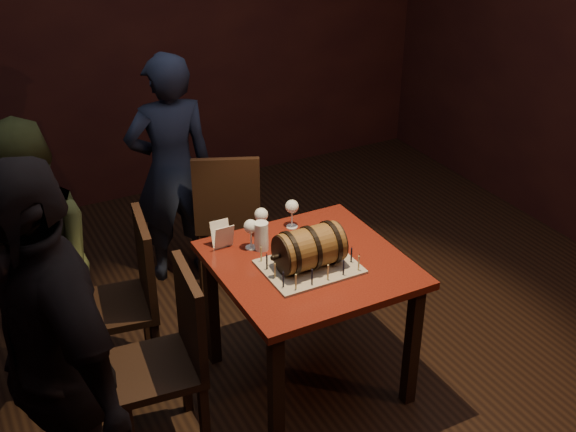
{
  "coord_description": "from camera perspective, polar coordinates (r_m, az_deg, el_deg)",
  "views": [
    {
      "loc": [
        -1.41,
        -2.69,
        2.63
      ],
      "look_at": [
        0.03,
        0.05,
        0.95
      ],
      "focal_mm": 45.0,
      "sensor_mm": 36.0,
      "label": 1
    }
  ],
  "objects": [
    {
      "name": "room_shell",
      "position": [
        3.28,
        -0.1,
        6.43
      ],
      "size": [
        5.04,
        5.04,
        2.8
      ],
      "color": "black",
      "rests_on": "ground"
    },
    {
      "name": "pub_table",
      "position": [
        3.61,
        1.68,
        -5.06
      ],
      "size": [
        0.9,
        0.9,
        0.75
      ],
      "color": "#4B120C",
      "rests_on": "ground"
    },
    {
      "name": "cake_board",
      "position": [
        3.49,
        1.7,
        -4.02
      ],
      "size": [
        0.45,
        0.35,
        0.01
      ],
      "primitive_type": "cube",
      "color": "gray",
      "rests_on": "pub_table"
    },
    {
      "name": "barrel_cake",
      "position": [
        3.44,
        1.71,
        -2.53
      ],
      "size": [
        0.37,
        0.22,
        0.22
      ],
      "color": "brown",
      "rests_on": "cake_board"
    },
    {
      "name": "birthday_candles",
      "position": [
        3.47,
        1.71,
        -3.37
      ],
      "size": [
        0.4,
        0.3,
        0.09
      ],
      "color": "#EAD98C",
      "rests_on": "cake_board"
    },
    {
      "name": "wine_glass_left",
      "position": [
        3.6,
        -2.96,
        -0.94
      ],
      "size": [
        0.07,
        0.07,
        0.16
      ],
      "color": "silver",
      "rests_on": "pub_table"
    },
    {
      "name": "wine_glass_mid",
      "position": [
        3.7,
        -2.13,
        0.0
      ],
      "size": [
        0.07,
        0.07,
        0.16
      ],
      "color": "silver",
      "rests_on": "pub_table"
    },
    {
      "name": "wine_glass_right",
      "position": [
        3.78,
        0.31,
        0.66
      ],
      "size": [
        0.07,
        0.07,
        0.16
      ],
      "color": "silver",
      "rests_on": "pub_table"
    },
    {
      "name": "pint_of_ale",
      "position": [
        3.61,
        -2.13,
        -1.63
      ],
      "size": [
        0.07,
        0.07,
        0.15
      ],
      "color": "silver",
      "rests_on": "pub_table"
    },
    {
      "name": "menu_card",
      "position": [
        3.65,
        -5.21,
        -1.54
      ],
      "size": [
        0.1,
        0.05,
        0.13
      ],
      "primitive_type": null,
      "color": "white",
      "rests_on": "pub_table"
    },
    {
      "name": "chair_back",
      "position": [
        4.48,
        -4.79,
        0.28
      ],
      "size": [
        0.53,
        0.53,
        0.93
      ],
      "color": "black",
      "rests_on": "ground"
    },
    {
      "name": "chair_left_rear",
      "position": [
        3.81,
        -12.46,
        -5.95
      ],
      "size": [
        0.46,
        0.46,
        0.93
      ],
      "color": "black",
      "rests_on": "ground"
    },
    {
      "name": "chair_left_front",
      "position": [
        3.38,
        -9.18,
        -10.59
      ],
      "size": [
        0.44,
        0.44,
        0.93
      ],
      "color": "black",
      "rests_on": "ground"
    },
    {
      "name": "person_back",
      "position": [
        4.54,
        -9.21,
        3.59
      ],
      "size": [
        0.57,
        0.4,
        1.5
      ],
      "primitive_type": "imported",
      "rotation": [
        0.0,
        0.0,
        3.06
      ],
      "color": "#1B2137",
      "rests_on": "ground"
    },
    {
      "name": "person_left_rear",
      "position": [
        3.69,
        -19.44,
        -4.09
      ],
      "size": [
        0.66,
        0.79,
        1.49
      ],
      "primitive_type": "imported",
      "rotation": [
        0.0,
        0.0,
        -1.44
      ],
      "color": "#3A4221",
      "rests_on": "ground"
    },
    {
      "name": "person_left_front",
      "position": [
        2.89,
        -18.02,
        -11.15
      ],
      "size": [
        0.64,
        1.07,
        1.71
      ],
      "primitive_type": "imported",
      "rotation": [
        0.0,
        0.0,
        -1.33
      ],
      "color": "black",
      "rests_on": "ground"
    }
  ]
}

